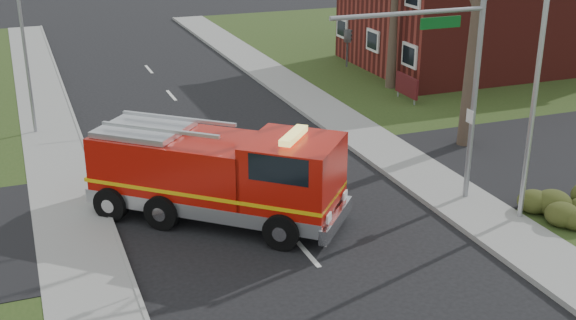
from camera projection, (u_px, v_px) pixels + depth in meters
name	position (u px, v px, depth m)	size (l,w,h in m)	color
ground	(306.00, 252.00, 21.15)	(120.00, 120.00, 0.00)	black
sidewalk_right	(484.00, 217.00, 23.21)	(2.40, 80.00, 0.15)	gray
sidewalk_left	(89.00, 290.00, 19.03)	(2.40, 80.00, 0.15)	gray
brick_building	(490.00, 3.00, 41.93)	(15.40, 10.40, 7.25)	maroon
health_center_sign	(407.00, 86.00, 35.26)	(0.12, 2.00, 1.40)	#4C1115
traffic_signal_mast	(443.00, 68.00, 22.53)	(5.29, 0.18, 6.80)	gray
streetlight_pole	(535.00, 83.00, 21.49)	(1.48, 0.16, 8.40)	#B7BABF
utility_pole_far	(26.00, 55.00, 29.81)	(0.14, 0.14, 7.00)	gray
fire_engine	(219.00, 176.00, 22.80)	(7.75, 7.23, 3.20)	#AE1108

